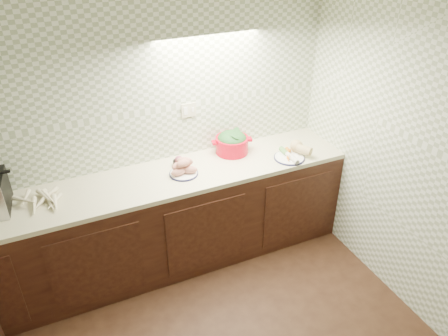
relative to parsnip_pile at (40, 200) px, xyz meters
name	(u,v)px	position (x,y,z in m)	size (l,w,h in m)	color
room	(211,213)	(0.74, -1.53, 0.70)	(3.60, 3.60, 2.60)	black
counter	(77,327)	(0.06, -0.85, -0.48)	(3.60, 3.60, 0.90)	black
parsnip_pile	(40,200)	(0.00, 0.00, 0.00)	(0.39, 0.34, 0.08)	beige
sweet_potato_plate	(183,168)	(1.11, -0.05, 0.03)	(0.24, 0.24, 0.15)	#12123A
onion_bowl	(180,162)	(1.14, 0.09, 0.01)	(0.13, 0.13, 0.10)	black
dutch_oven	(232,142)	(1.64, 0.12, 0.07)	(0.37, 0.35, 0.20)	red
veg_plate	(293,151)	(2.10, -0.16, 0.02)	(0.34, 0.34, 0.13)	#12123A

